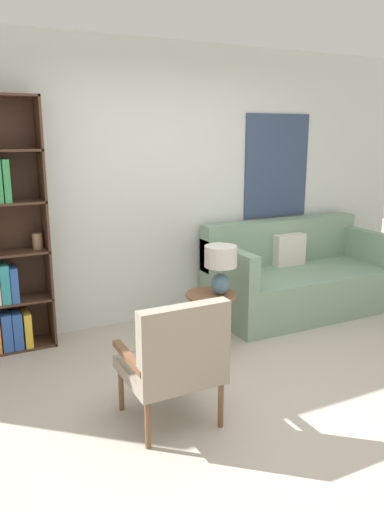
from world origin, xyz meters
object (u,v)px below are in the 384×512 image
(couch, at_px, (297,279))
(table_lamp, at_px, (221,264))
(side_table, at_px, (211,301))
(armchair, at_px, (176,357))

(couch, height_order, table_lamp, couch)
(couch, relative_size, side_table, 3.83)
(side_table, bearing_deg, couch, 20.04)
(couch, bearing_deg, side_table, -159.96)
(side_table, bearing_deg, armchair, -128.95)
(couch, bearing_deg, armchair, -145.33)
(armchair, bearing_deg, couch, 34.67)
(armchair, xyz_separation_m, table_lamp, (0.85, 0.92, 0.29))
(couch, height_order, side_table, couch)
(table_lamp, bearing_deg, couch, 22.75)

